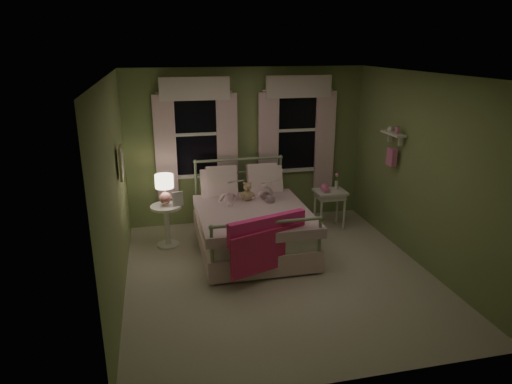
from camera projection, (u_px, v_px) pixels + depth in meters
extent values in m
plane|color=beige|center=(279.00, 274.00, 6.12)|extent=(4.20, 4.20, 0.00)
plane|color=white|center=(283.00, 75.00, 5.32)|extent=(4.20, 4.20, 0.00)
plane|color=#7D8F55|center=(247.00, 147.00, 7.67)|extent=(4.00, 0.00, 4.00)
plane|color=#7D8F55|center=(349.00, 253.00, 3.77)|extent=(4.00, 0.00, 4.00)
plane|color=#7D8F55|center=(115.00, 192.00, 5.30)|extent=(0.00, 4.20, 4.20)
plane|color=#7D8F55|center=(424.00, 172.00, 6.13)|extent=(0.00, 4.20, 4.20)
cube|color=white|center=(251.00, 223.00, 6.76)|extent=(1.44, 1.94, 0.26)
cube|color=white|center=(251.00, 237.00, 6.83)|extent=(1.54, 2.02, 0.30)
cube|color=white|center=(253.00, 215.00, 6.57)|extent=(1.58, 1.75, 0.14)
cylinder|color=#9EB793|center=(205.00, 234.00, 6.65)|extent=(0.04, 1.90, 0.04)
cylinder|color=#9EB793|center=(296.00, 226.00, 6.94)|extent=(0.04, 1.90, 0.04)
cylinder|color=#9EB793|center=(197.00, 196.00, 7.46)|extent=(0.04, 0.04, 1.15)
cylinder|color=#9EB793|center=(280.00, 190.00, 7.76)|extent=(0.04, 0.04, 1.15)
sphere|color=#9EB793|center=(195.00, 162.00, 7.29)|extent=(0.07, 0.07, 0.07)
sphere|color=#9EB793|center=(281.00, 157.00, 7.58)|extent=(0.07, 0.07, 0.07)
cylinder|color=#9EB793|center=(239.00, 159.00, 7.43)|extent=(1.42, 0.04, 0.04)
cylinder|color=#9EB793|center=(239.00, 172.00, 7.50)|extent=(1.38, 0.03, 0.03)
cylinder|color=#9EB793|center=(212.00, 257.00, 5.72)|extent=(0.04, 0.04, 0.80)
cylinder|color=#9EB793|center=(319.00, 246.00, 6.01)|extent=(0.04, 0.04, 0.80)
sphere|color=#9EB793|center=(211.00, 227.00, 5.59)|extent=(0.07, 0.07, 0.07)
sphere|color=#9EB793|center=(321.00, 218.00, 5.89)|extent=(0.07, 0.07, 0.07)
cylinder|color=#9EB793|center=(267.00, 223.00, 5.74)|extent=(1.42, 0.04, 0.04)
cube|color=white|center=(219.00, 186.00, 7.21)|extent=(0.55, 0.32, 0.57)
cube|color=white|center=(265.00, 183.00, 7.37)|extent=(0.55, 0.32, 0.57)
cube|color=white|center=(222.00, 181.00, 7.20)|extent=(0.48, 0.30, 0.51)
cube|color=white|center=(262.00, 179.00, 7.34)|extent=(0.48, 0.30, 0.51)
cube|color=#FF318A|center=(267.00, 229.00, 5.77)|extent=(1.08, 0.43, 0.32)
cube|color=#E62D6A|center=(268.00, 250.00, 5.79)|extent=(1.05, 0.42, 0.55)
imported|color=#F7D1DD|center=(227.00, 179.00, 6.94)|extent=(0.33, 0.24, 0.84)
imported|color=#F7D1DD|center=(263.00, 179.00, 7.07)|extent=(0.39, 0.31, 0.77)
imported|color=beige|center=(230.00, 185.00, 6.72)|extent=(0.21, 0.14, 0.26)
imported|color=beige|center=(267.00, 185.00, 6.85)|extent=(0.23, 0.19, 0.26)
sphere|color=tan|center=(247.00, 195.00, 6.94)|extent=(0.17, 0.17, 0.17)
sphere|color=tan|center=(247.00, 187.00, 6.87)|extent=(0.12, 0.12, 0.12)
sphere|color=tan|center=(244.00, 184.00, 6.85)|extent=(0.05, 0.05, 0.05)
sphere|color=tan|center=(250.00, 183.00, 6.87)|extent=(0.05, 0.05, 0.05)
sphere|color=tan|center=(242.00, 195.00, 6.89)|extent=(0.06, 0.06, 0.06)
sphere|color=tan|center=(253.00, 194.00, 6.92)|extent=(0.06, 0.06, 0.06)
sphere|color=#8C6B51|center=(248.00, 188.00, 6.83)|extent=(0.04, 0.04, 0.04)
cylinder|color=white|center=(166.00, 207.00, 6.80)|extent=(0.46, 0.46, 0.04)
cylinder|color=white|center=(167.00, 226.00, 6.89)|extent=(0.08, 0.08, 0.60)
cylinder|color=white|center=(168.00, 244.00, 6.99)|extent=(0.34, 0.34, 0.03)
sphere|color=#E38A86|center=(165.00, 198.00, 6.76)|extent=(0.18, 0.18, 0.18)
cylinder|color=pink|center=(165.00, 190.00, 6.72)|extent=(0.03, 0.03, 0.11)
cylinder|color=#FFEAC6|center=(164.00, 181.00, 6.67)|extent=(0.27, 0.27, 0.20)
imported|color=beige|center=(173.00, 206.00, 6.74)|extent=(0.20, 0.25, 0.02)
cube|color=white|center=(330.00, 192.00, 7.48)|extent=(0.50, 0.40, 0.04)
cube|color=white|center=(330.00, 196.00, 7.51)|extent=(0.44, 0.34, 0.08)
cylinder|color=white|center=(321.00, 214.00, 7.40)|extent=(0.04, 0.04, 0.60)
cylinder|color=white|center=(344.00, 212.00, 7.49)|extent=(0.04, 0.04, 0.60)
cylinder|color=white|center=(315.00, 208.00, 7.68)|extent=(0.04, 0.04, 0.60)
cylinder|color=white|center=(337.00, 206.00, 7.76)|extent=(0.04, 0.04, 0.60)
sphere|color=pink|center=(325.00, 188.00, 7.44)|extent=(0.14, 0.14, 0.14)
cube|color=pink|center=(327.00, 190.00, 7.36)|extent=(0.10, 0.04, 0.04)
cylinder|color=white|center=(336.00, 185.00, 7.53)|extent=(0.05, 0.05, 0.14)
cylinder|color=#4C7F3F|center=(337.00, 179.00, 7.49)|extent=(0.01, 0.01, 0.12)
sphere|color=pink|center=(337.00, 175.00, 7.47)|extent=(0.06, 0.06, 0.06)
cube|color=black|center=(196.00, 134.00, 7.40)|extent=(0.76, 0.02, 1.35)
cube|color=white|center=(194.00, 90.00, 7.16)|extent=(0.84, 0.05, 0.06)
cube|color=white|center=(198.00, 176.00, 7.60)|extent=(0.84, 0.05, 0.06)
cube|color=white|center=(171.00, 135.00, 7.30)|extent=(0.06, 0.05, 1.40)
cube|color=white|center=(221.00, 133.00, 7.46)|extent=(0.06, 0.05, 1.40)
cube|color=white|center=(196.00, 134.00, 7.38)|extent=(0.76, 0.04, 0.05)
cube|color=silver|center=(166.00, 148.00, 7.30)|extent=(0.34, 0.06, 1.70)
cube|color=white|center=(227.00, 146.00, 7.50)|extent=(0.34, 0.06, 1.70)
cube|color=white|center=(195.00, 89.00, 7.09)|extent=(1.10, 0.08, 0.36)
cylinder|color=white|center=(194.00, 92.00, 7.15)|extent=(1.20, 0.03, 0.03)
cube|color=black|center=(296.00, 130.00, 7.75)|extent=(0.76, 0.02, 1.35)
cube|color=white|center=(298.00, 88.00, 7.52)|extent=(0.84, 0.05, 0.06)
cube|color=white|center=(295.00, 170.00, 7.95)|extent=(0.84, 0.05, 0.06)
cube|color=white|center=(274.00, 131.00, 7.65)|extent=(0.06, 0.05, 1.40)
cube|color=white|center=(319.00, 129.00, 7.82)|extent=(0.06, 0.05, 1.40)
cube|color=white|center=(296.00, 130.00, 7.73)|extent=(0.76, 0.04, 0.05)
cube|color=silver|center=(268.00, 144.00, 7.65)|extent=(0.34, 0.06, 1.70)
cube|color=white|center=(325.00, 141.00, 7.86)|extent=(0.34, 0.06, 1.70)
cube|color=white|center=(299.00, 87.00, 7.45)|extent=(1.10, 0.08, 0.36)
cylinder|color=white|center=(298.00, 90.00, 7.50)|extent=(1.20, 0.03, 0.03)
cube|color=white|center=(393.00, 134.00, 6.64)|extent=(0.15, 0.50, 0.03)
cube|color=white|center=(400.00, 141.00, 6.53)|extent=(0.06, 0.03, 0.14)
cube|color=white|center=(390.00, 137.00, 6.81)|extent=(0.06, 0.03, 0.14)
cylinder|color=pink|center=(397.00, 130.00, 6.52)|extent=(0.06, 0.06, 0.10)
sphere|color=white|center=(390.00, 129.00, 6.71)|extent=(0.08, 0.08, 0.08)
cube|color=pink|center=(392.00, 157.00, 6.75)|extent=(0.08, 0.18, 0.26)
cube|color=beige|center=(121.00, 163.00, 5.81)|extent=(0.03, 0.32, 0.42)
cube|color=silver|center=(122.00, 163.00, 5.81)|extent=(0.01, 0.25, 0.34)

